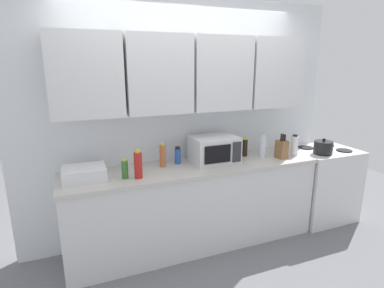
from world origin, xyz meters
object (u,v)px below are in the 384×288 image
(stove_range, at_px, (321,183))
(bottle_spice_jar, at_px, (163,156))
(bottle_red_sauce, at_px, (138,165))
(bottle_green_oil, at_px, (125,169))
(bottle_clear_tall, at_px, (263,147))
(knife_block, at_px, (282,149))
(bottle_blue_cleaner, at_px, (178,156))
(microwave, at_px, (214,149))
(dish_rack, at_px, (84,173))
(bottle_soy_dark, at_px, (245,147))
(kettle, at_px, (323,147))
(bottle_white_jar, at_px, (294,145))

(stove_range, height_order, bottle_spice_jar, bottle_spice_jar)
(bottle_red_sauce, xyz_separation_m, bottle_green_oil, (-0.12, 0.04, -0.04))
(bottle_clear_tall, bearing_deg, knife_block, -28.57)
(bottle_spice_jar, bearing_deg, bottle_blue_cleaner, 12.99)
(microwave, height_order, bottle_spice_jar, microwave)
(knife_block, relative_size, bottle_blue_cleaner, 1.55)
(dish_rack, distance_m, bottle_soy_dark, 1.75)
(dish_rack, relative_size, knife_block, 1.34)
(bottle_spice_jar, bearing_deg, bottle_green_oil, -155.37)
(stove_range, height_order, dish_rack, dish_rack)
(knife_block, distance_m, bottle_clear_tall, 0.21)
(bottle_soy_dark, xyz_separation_m, bottle_clear_tall, (0.16, -0.13, 0.02))
(bottle_soy_dark, xyz_separation_m, bottle_spice_jar, (-0.98, -0.03, 0.02))
(bottle_soy_dark, bearing_deg, knife_block, -33.93)
(kettle, bearing_deg, bottle_soy_dark, 162.97)
(microwave, bearing_deg, bottle_red_sauce, -168.11)
(kettle, bearing_deg, microwave, 171.33)
(dish_rack, bearing_deg, stove_range, -0.41)
(microwave, distance_m, bottle_spice_jar, 0.56)
(bottle_soy_dark, relative_size, bottle_blue_cleaner, 1.18)
(microwave, relative_size, bottle_white_jar, 1.97)
(dish_rack, xyz_separation_m, bottle_soy_dark, (1.75, 0.11, 0.04))
(bottle_blue_cleaner, bearing_deg, bottle_soy_dark, -1.08)
(knife_block, bearing_deg, bottle_white_jar, 11.08)
(dish_rack, height_order, bottle_clear_tall, bottle_clear_tall)
(stove_range, relative_size, bottle_clear_tall, 3.61)
(bottle_spice_jar, bearing_deg, knife_block, -8.71)
(kettle, distance_m, bottle_spice_jar, 1.89)
(knife_block, bearing_deg, dish_rack, 176.89)
(bottle_green_oil, bearing_deg, bottle_red_sauce, -17.32)
(bottle_red_sauce, xyz_separation_m, bottle_white_jar, (1.83, 0.07, -0.01))
(stove_range, relative_size, dish_rack, 2.40)
(bottle_soy_dark, distance_m, bottle_blue_cleaner, 0.80)
(dish_rack, height_order, bottle_blue_cleaner, bottle_blue_cleaner)
(bottle_spice_jar, xyz_separation_m, bottle_blue_cleaner, (0.18, 0.04, -0.03))
(knife_block, distance_m, bottle_spice_jar, 1.33)
(bottle_soy_dark, distance_m, bottle_spice_jar, 0.98)
(dish_rack, relative_size, bottle_white_jar, 1.56)
(kettle, xyz_separation_m, bottle_clear_tall, (-0.74, 0.15, 0.04))
(kettle, height_order, bottle_red_sauce, bottle_red_sauce)
(stove_range, bearing_deg, bottle_red_sauce, -177.06)
(bottle_blue_cleaner, bearing_deg, bottle_green_oil, -158.63)
(knife_block, bearing_deg, bottle_red_sauce, -179.05)
(stove_range, bearing_deg, knife_block, -172.65)
(bottle_red_sauce, distance_m, bottle_white_jar, 1.83)
(bottle_clear_tall, xyz_separation_m, bottle_green_oil, (-1.55, -0.09, -0.03))
(microwave, height_order, bottle_white_jar, microwave)
(microwave, xyz_separation_m, knife_block, (0.76, -0.15, -0.04))
(dish_rack, relative_size, bottle_spice_jar, 1.53)
(dish_rack, height_order, bottle_white_jar, bottle_white_jar)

